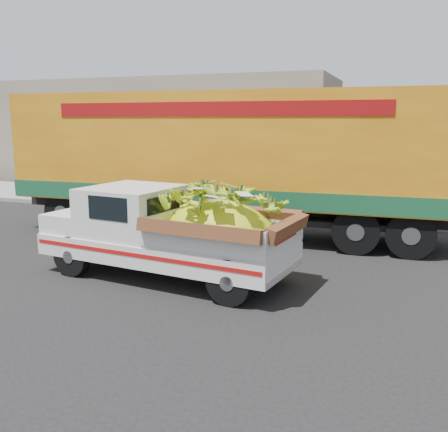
% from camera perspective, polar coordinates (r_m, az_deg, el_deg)
% --- Properties ---
extents(ground, '(100.00, 100.00, 0.00)m').
position_cam_1_polar(ground, '(10.03, -6.03, -7.09)').
color(ground, black).
rests_on(ground, ground).
extents(curb, '(60.00, 0.25, 0.15)m').
position_cam_1_polar(curb, '(15.91, 4.27, -0.05)').
color(curb, gray).
rests_on(curb, ground).
extents(sidewalk, '(60.00, 4.00, 0.14)m').
position_cam_1_polar(sidewalk, '(17.91, 6.11, 1.13)').
color(sidewalk, gray).
rests_on(sidewalk, ground).
extents(building_left, '(18.00, 6.00, 5.00)m').
position_cam_1_polar(building_left, '(26.09, -7.99, 9.50)').
color(building_left, gray).
rests_on(building_left, ground).
extents(pickup_truck, '(5.25, 2.48, 1.77)m').
position_cam_1_polar(pickup_truck, '(9.66, -4.79, -1.90)').
color(pickup_truck, black).
rests_on(pickup_truck, ground).
extents(semi_trailer, '(12.03, 2.88, 3.80)m').
position_cam_1_polar(semi_trailer, '(13.40, 0.40, 6.76)').
color(semi_trailer, black).
rests_on(semi_trailer, ground).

